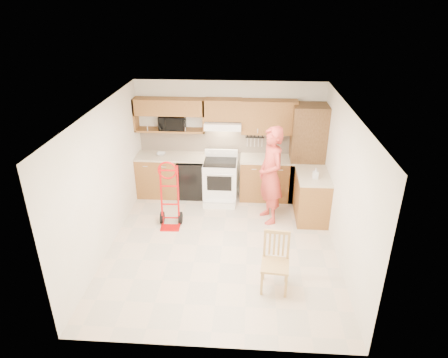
# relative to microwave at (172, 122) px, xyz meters

# --- Properties ---
(floor) EXTENTS (4.00, 4.50, 0.02)m
(floor) POSITION_rel_microwave_xyz_m (1.20, -2.08, -1.65)
(floor) COLOR beige
(floor) RESTS_ON ground
(ceiling) EXTENTS (4.00, 4.50, 0.02)m
(ceiling) POSITION_rel_microwave_xyz_m (1.20, -2.08, 0.87)
(ceiling) COLOR white
(ceiling) RESTS_ON ground
(wall_back) EXTENTS (4.00, 0.02, 2.50)m
(wall_back) POSITION_rel_microwave_xyz_m (1.20, 0.17, -0.39)
(wall_back) COLOR beige
(wall_back) RESTS_ON ground
(wall_front) EXTENTS (4.00, 0.02, 2.50)m
(wall_front) POSITION_rel_microwave_xyz_m (1.20, -4.34, -0.39)
(wall_front) COLOR beige
(wall_front) RESTS_ON ground
(wall_left) EXTENTS (0.02, 4.50, 2.50)m
(wall_left) POSITION_rel_microwave_xyz_m (-0.81, -2.08, -0.39)
(wall_left) COLOR beige
(wall_left) RESTS_ON ground
(wall_right) EXTENTS (0.02, 4.50, 2.50)m
(wall_right) POSITION_rel_microwave_xyz_m (3.21, -2.08, -0.39)
(wall_right) COLOR beige
(wall_right) RESTS_ON ground
(backsplash) EXTENTS (3.92, 0.03, 0.55)m
(backsplash) POSITION_rel_microwave_xyz_m (1.20, 0.15, -0.44)
(backsplash) COLOR beige
(backsplash) RESTS_ON wall_back
(lower_cab_left) EXTENTS (0.90, 0.60, 0.90)m
(lower_cab_left) POSITION_rel_microwave_xyz_m (-0.35, -0.14, -1.19)
(lower_cab_left) COLOR olive
(lower_cab_left) RESTS_ON ground
(dishwasher) EXTENTS (0.60, 0.60, 0.85)m
(dishwasher) POSITION_rel_microwave_xyz_m (0.40, -0.14, -1.22)
(dishwasher) COLOR black
(dishwasher) RESTS_ON ground
(lower_cab_right) EXTENTS (1.14, 0.60, 0.90)m
(lower_cab_right) POSITION_rel_microwave_xyz_m (2.03, -0.14, -1.19)
(lower_cab_right) COLOR olive
(lower_cab_right) RESTS_ON ground
(countertop_left) EXTENTS (1.50, 0.63, 0.04)m
(countertop_left) POSITION_rel_microwave_xyz_m (-0.05, -0.13, -0.72)
(countertop_left) COLOR beige
(countertop_left) RESTS_ON lower_cab_left
(countertop_right) EXTENTS (1.14, 0.63, 0.04)m
(countertop_right) POSITION_rel_microwave_xyz_m (2.03, -0.13, -0.72)
(countertop_right) COLOR beige
(countertop_right) RESTS_ON lower_cab_right
(cab_return_right) EXTENTS (0.60, 1.00, 0.90)m
(cab_return_right) POSITION_rel_microwave_xyz_m (2.90, -0.94, -1.19)
(cab_return_right) COLOR olive
(cab_return_right) RESTS_ON ground
(countertop_return) EXTENTS (0.63, 1.00, 0.04)m
(countertop_return) POSITION_rel_microwave_xyz_m (2.90, -0.94, -0.72)
(countertop_return) COLOR beige
(countertop_return) RESTS_ON cab_return_right
(pantry_tall) EXTENTS (0.70, 0.60, 2.10)m
(pantry_tall) POSITION_rel_microwave_xyz_m (2.85, -0.14, -0.59)
(pantry_tall) COLOR brown
(pantry_tall) RESTS_ON ground
(upper_cab_left) EXTENTS (1.50, 0.33, 0.34)m
(upper_cab_left) POSITION_rel_microwave_xyz_m (-0.05, 0.00, 0.34)
(upper_cab_left) COLOR olive
(upper_cab_left) RESTS_ON wall_back
(upper_shelf_mw) EXTENTS (1.50, 0.33, 0.04)m
(upper_shelf_mw) POSITION_rel_microwave_xyz_m (-0.05, 0.00, -0.17)
(upper_shelf_mw) COLOR olive
(upper_shelf_mw) RESTS_ON wall_back
(upper_cab_center) EXTENTS (0.76, 0.33, 0.44)m
(upper_cab_center) POSITION_rel_microwave_xyz_m (1.08, 0.00, 0.30)
(upper_cab_center) COLOR olive
(upper_cab_center) RESTS_ON wall_back
(upper_cab_right) EXTENTS (1.14, 0.33, 0.70)m
(upper_cab_right) POSITION_rel_microwave_xyz_m (2.03, 0.00, 0.16)
(upper_cab_right) COLOR olive
(upper_cab_right) RESTS_ON wall_back
(range_hood) EXTENTS (0.76, 0.46, 0.14)m
(range_hood) POSITION_rel_microwave_xyz_m (1.08, -0.06, -0.01)
(range_hood) COLOR white
(range_hood) RESTS_ON wall_back
(knife_strip) EXTENTS (0.40, 0.05, 0.29)m
(knife_strip) POSITION_rel_microwave_xyz_m (1.75, 0.12, -0.40)
(knife_strip) COLOR black
(knife_strip) RESTS_ON backsplash
(microwave) EXTENTS (0.55, 0.37, 0.30)m
(microwave) POSITION_rel_microwave_xyz_m (0.00, 0.00, 0.00)
(microwave) COLOR black
(microwave) RESTS_ON upper_shelf_mw
(range) EXTENTS (0.71, 0.94, 1.05)m
(range) POSITION_rel_microwave_xyz_m (1.04, -0.34, -1.11)
(range) COLOR white
(range) RESTS_ON ground
(person) EXTENTS (0.68, 0.82, 1.94)m
(person) POSITION_rel_microwave_xyz_m (2.06, -1.09, -0.67)
(person) COLOR #BC3C32
(person) RESTS_ON ground
(hand_truck) EXTENTS (0.50, 0.46, 1.23)m
(hand_truck) POSITION_rel_microwave_xyz_m (0.15, -1.47, -1.03)
(hand_truck) COLOR red
(hand_truck) RESTS_ON ground
(dining_chair) EXTENTS (0.45, 0.49, 0.92)m
(dining_chair) POSITION_rel_microwave_xyz_m (2.08, -3.13, -1.18)
(dining_chair) COLOR tan
(dining_chair) RESTS_ON ground
(soap_bottle) EXTENTS (0.11, 0.11, 0.21)m
(soap_bottle) POSITION_rel_microwave_xyz_m (2.90, -1.10, -0.60)
(soap_bottle) COLOR white
(soap_bottle) RESTS_ON countertop_return
(bowl) EXTENTS (0.20, 0.20, 0.05)m
(bowl) POSITION_rel_microwave_xyz_m (-0.26, -0.13, -0.68)
(bowl) COLOR white
(bowl) RESTS_ON countertop_left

